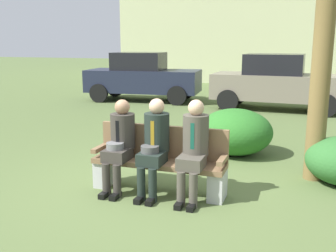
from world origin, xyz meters
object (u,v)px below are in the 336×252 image
(shrub_mid_lawn, at_px, (228,124))
(shrub_far_lawn, at_px, (235,132))
(seated_man_left, at_px, (120,141))
(seated_man_right, at_px, (194,145))
(seated_man_middle, at_px, (154,142))
(parked_car_near, at_px, (143,77))
(park_bench, at_px, (160,161))
(parked_car_far, at_px, (277,82))

(shrub_mid_lawn, bearing_deg, shrub_far_lawn, -73.75)
(seated_man_left, distance_m, seated_man_right, 1.05)
(seated_man_middle, height_order, shrub_mid_lawn, seated_man_middle)
(shrub_mid_lawn, bearing_deg, parked_car_near, 130.17)
(park_bench, bearing_deg, parked_car_far, 81.89)
(shrub_far_lawn, bearing_deg, park_bench, -107.65)
(seated_man_middle, distance_m, shrub_far_lawn, 2.41)
(shrub_far_lawn, xyz_separation_m, parked_car_near, (-4.22, 5.72, 0.41))
(shrub_far_lawn, bearing_deg, parked_car_near, 126.37)
(parked_car_near, bearing_deg, seated_man_right, -63.16)
(seated_man_middle, xyz_separation_m, parked_car_far, (1.09, 7.57, 0.11))
(seated_man_left, bearing_deg, seated_man_right, 0.58)
(parked_car_near, relative_size, parked_car_far, 1.02)
(seated_man_left, relative_size, shrub_far_lawn, 0.93)
(parked_car_near, bearing_deg, shrub_far_lawn, -53.63)
(seated_man_left, xyz_separation_m, parked_car_far, (1.60, 7.57, 0.13))
(park_bench, relative_size, seated_man_right, 1.41)
(park_bench, distance_m, seated_man_middle, 0.33)
(seated_man_middle, height_order, parked_car_near, parked_car_near)
(park_bench, relative_size, shrub_mid_lawn, 1.83)
(shrub_far_lawn, bearing_deg, seated_man_right, -94.26)
(seated_man_left, xyz_separation_m, shrub_mid_lawn, (0.89, 3.40, -0.39))
(seated_man_left, distance_m, shrub_mid_lawn, 3.54)
(park_bench, distance_m, parked_car_near, 8.64)
(seated_man_middle, bearing_deg, parked_car_far, 81.81)
(seated_man_left, height_order, parked_car_far, parked_car_far)
(seated_man_middle, bearing_deg, shrub_far_lawn, 72.63)
(seated_man_left, distance_m, parked_car_near, 8.55)
(park_bench, relative_size, parked_car_near, 0.46)
(parked_car_near, bearing_deg, park_bench, -65.83)
(park_bench, height_order, parked_car_far, parked_car_far)
(seated_man_left, xyz_separation_m, seated_man_right, (1.05, 0.01, 0.03))
(seated_man_right, xyz_separation_m, parked_car_near, (-4.05, 7.99, 0.11))
(seated_man_left, distance_m, parked_car_far, 7.74)
(seated_man_right, distance_m, parked_car_far, 7.58)
(seated_man_left, bearing_deg, parked_car_far, 78.10)
(seated_man_left, height_order, seated_man_middle, seated_man_middle)
(shrub_mid_lawn, height_order, parked_car_far, parked_car_far)
(parked_car_near, bearing_deg, seated_man_left, -69.49)
(seated_man_left, bearing_deg, shrub_mid_lawn, 75.24)
(seated_man_right, relative_size, parked_car_near, 0.32)
(seated_man_left, height_order, seated_man_right, seated_man_right)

